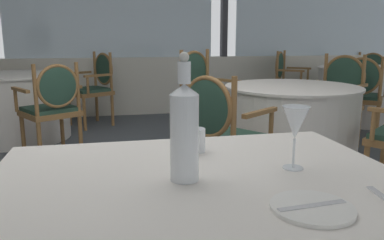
# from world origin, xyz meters

# --- Properties ---
(ground_plane) EXTENTS (13.82, 13.82, 0.00)m
(ground_plane) POSITION_xyz_m (0.00, 0.00, 0.00)
(ground_plane) COLOR #4C5156
(window_wall_far) EXTENTS (10.63, 0.14, 2.83)m
(window_wall_far) POSITION_xyz_m (0.00, 3.54, 1.13)
(window_wall_far) COLOR silver
(window_wall_far) RESTS_ON ground_plane
(side_plate) EXTENTS (0.20, 0.20, 0.01)m
(side_plate) POSITION_xyz_m (0.41, -1.53, 0.74)
(side_plate) COLOR white
(side_plate) RESTS_ON foreground_table
(butter_knife) EXTENTS (0.18, 0.03, 0.00)m
(butter_knife) POSITION_xyz_m (0.41, -1.53, 0.75)
(butter_knife) COLOR silver
(butter_knife) RESTS_ON foreground_table
(water_bottle) EXTENTS (0.08, 0.08, 0.36)m
(water_bottle) POSITION_xyz_m (0.15, -1.27, 0.89)
(water_bottle) COLOR white
(water_bottle) RESTS_ON foreground_table
(wine_glass) EXTENTS (0.08, 0.08, 0.20)m
(wine_glass) POSITION_xyz_m (0.50, -1.24, 0.88)
(wine_glass) COLOR white
(wine_glass) RESTS_ON foreground_table
(water_tumbler) EXTENTS (0.07, 0.07, 0.08)m
(water_tumbler) POSITION_xyz_m (0.24, -1.00, 0.78)
(water_tumbler) COLOR white
(water_tumbler) RESTS_ON foreground_table
(background_table_0) EXTENTS (1.14, 1.14, 0.74)m
(background_table_0) POSITION_xyz_m (1.46, 0.73, 0.37)
(background_table_0) COLOR white
(background_table_0) RESTS_ON ground_plane
(dining_chair_0_0) EXTENTS (0.64, 0.66, 0.91)m
(dining_chair_0_0) POSITION_xyz_m (0.65, 0.14, 0.53)
(dining_chair_0_0) COLOR olive
(dining_chair_0_0) RESTS_ON ground_plane
(dining_chair_0_2) EXTENTS (0.64, 0.66, 0.97)m
(dining_chair_0_2) POSITION_xyz_m (2.27, 1.31, 0.56)
(dining_chair_0_2) COLOR olive
(dining_chair_0_2) RESTS_ON ground_plane
(dining_chair_0_3) EXTENTS (0.66, 0.65, 1.02)m
(dining_chair_0_3) POSITION_xyz_m (0.87, 1.54, 0.59)
(dining_chair_0_3) COLOR olive
(dining_chair_0_3) RESTS_ON ground_plane
(background_table_1) EXTENTS (1.23, 1.23, 0.74)m
(background_table_1) POSITION_xyz_m (-1.13, 2.37, 0.37)
(background_table_1) COLOR white
(background_table_1) RESTS_ON ground_plane
(dining_chair_1_1) EXTENTS (0.65, 0.63, 0.91)m
(dining_chair_1_1) POSITION_xyz_m (-0.59, 1.49, 0.54)
(dining_chair_1_1) COLOR olive
(dining_chair_1_1) RESTS_ON ground_plane
(dining_chair_1_2) EXTENTS (0.63, 0.65, 0.95)m
(dining_chair_1_2) POSITION_xyz_m (-0.24, 2.91, 0.56)
(dining_chair_1_2) COLOR olive
(dining_chair_1_2) RESTS_ON ground_plane
(background_table_2) EXTENTS (1.33, 1.33, 0.74)m
(background_table_2) POSITION_xyz_m (3.41, 2.44, 0.37)
(background_table_2) COLOR white
(background_table_2) RESTS_ON ground_plane
(dining_chair_2_1) EXTENTS (0.66, 0.65, 0.90)m
(dining_chair_2_1) POSITION_xyz_m (4.09, 3.29, 0.53)
(dining_chair_2_1) COLOR olive
(dining_chair_2_1) RESTS_ON ground_plane
(dining_chair_2_2) EXTENTS (0.65, 0.66, 0.94)m
(dining_chair_2_2) POSITION_xyz_m (2.56, 3.13, 0.55)
(dining_chair_2_2) COLOR olive
(dining_chair_2_2) RESTS_ON ground_plane
(dining_chair_2_3) EXTENTS (0.66, 0.65, 0.94)m
(dining_chair_2_3) POSITION_xyz_m (2.73, 1.60, 0.55)
(dining_chair_2_3) COLOR olive
(dining_chair_2_3) RESTS_ON ground_plane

